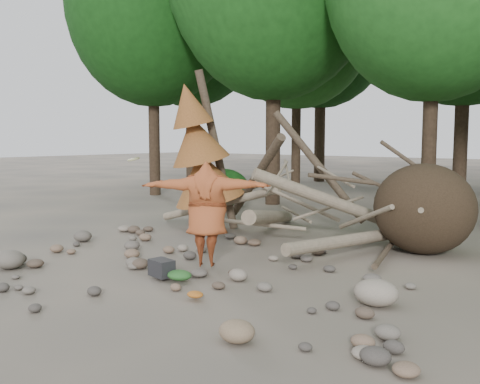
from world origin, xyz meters
The scene contains 13 objects.
ground centered at (0.00, 0.00, 0.00)m, with size 120.00×120.00×0.00m, color #514C44.
deadfall_pile centered at (2.02, 4.24, 0.95)m, with size 8.55×5.24×3.30m.
dead_conifer centered at (-3.12, 3.37, 2.11)m, with size 2.06×2.16×4.35m.
bush_left centered at (-5.50, 7.20, 0.72)m, with size 1.80×1.80×1.44m, color #144612.
bush_mid centered at (0.80, 7.80, 0.56)m, with size 1.40×1.40×1.12m, color #1C5919.
frisbee_thrower centered at (-0.17, 0.32, 1.08)m, with size 2.76×1.89×2.08m.
backpack centered at (-0.32, -0.72, 0.15)m, with size 0.45×0.30×0.30m, color black.
cloth_green centered at (0.09, -0.69, 0.09)m, with size 0.46×0.38×0.17m, color #275D25.
cloth_orange centered at (1.02, -1.28, 0.05)m, with size 0.28×0.23×0.10m, color #A75B1C.
boulder_front_left centered at (-3.21, -2.01, 0.18)m, with size 0.61×0.55×0.37m, color #696157.
boulder_front_right centered at (2.58, -2.20, 0.14)m, with size 0.47×0.42×0.28m, color #846D53.
boulder_mid_right centered at (3.33, 0.24, 0.20)m, with size 0.67×0.61×0.40m, color gray.
boulder_mid_left centered at (-4.39, 0.51, 0.14)m, with size 0.46×0.42×0.28m, color #5C554D.
Camera 1 is at (6.58, -7.21, 2.53)m, focal length 40.00 mm.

